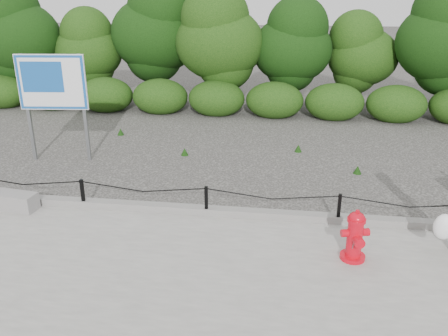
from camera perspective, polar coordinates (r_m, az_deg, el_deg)
ground at (r=9.30m, az=-2.11°, el=-6.09°), size 90.00×90.00×0.00m
sidewalk at (r=7.60m, az=-4.77°, el=-12.73°), size 14.00×4.00×0.08m
curb at (r=9.28m, az=-2.07°, el=-5.13°), size 14.00×0.22×0.14m
chain_barrier at (r=9.10m, az=-2.15°, el=-3.54°), size 10.06×0.06×0.60m
treeline at (r=17.22m, az=2.05°, el=15.31°), size 20.21×3.68×4.53m
fire_hydrant at (r=7.96m, az=15.47°, el=-7.92°), size 0.49×0.51×0.88m
concrete_block at (r=10.35m, az=-24.24°, el=-3.59°), size 1.10×0.51×0.34m
advertising_sign at (r=12.48m, az=-19.96°, el=9.13°), size 1.68×0.31×2.70m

